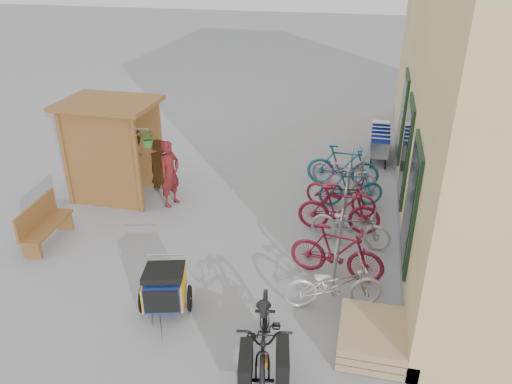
% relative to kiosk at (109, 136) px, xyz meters
% --- Properties ---
extents(ground, '(80.00, 80.00, 0.00)m').
position_rel_kiosk_xyz_m(ground, '(3.28, -2.47, -1.55)').
color(ground, gray).
extents(kiosk, '(2.49, 1.65, 2.40)m').
position_rel_kiosk_xyz_m(kiosk, '(0.00, 0.00, 0.00)').
color(kiosk, brown).
rests_on(kiosk, ground).
extents(bike_rack, '(0.05, 5.35, 0.86)m').
position_rel_kiosk_xyz_m(bike_rack, '(5.58, -0.07, -1.04)').
color(bike_rack, '#A5A8AD').
rests_on(bike_rack, ground).
extents(pallet_stack, '(1.00, 1.20, 0.40)m').
position_rel_kiosk_xyz_m(pallet_stack, '(6.28, -3.87, -1.34)').
color(pallet_stack, '#A1865E').
rests_on(pallet_stack, ground).
extents(bench, '(0.54, 1.47, 0.91)m').
position_rel_kiosk_xyz_m(bench, '(-0.40, -2.32, -1.09)').
color(bench, brown).
rests_on(bench, ground).
extents(shopping_carts, '(0.52, 2.07, 0.94)m').
position_rel_kiosk_xyz_m(shopping_carts, '(6.28, 4.10, -1.01)').
color(shopping_carts, silver).
rests_on(shopping_carts, ground).
extents(child_trailer, '(0.95, 1.48, 0.86)m').
position_rel_kiosk_xyz_m(child_trailer, '(2.85, -3.73, -1.08)').
color(child_trailer, navy).
rests_on(child_trailer, ground).
extents(cargo_bike, '(1.12, 2.21, 1.11)m').
position_rel_kiosk_xyz_m(cargo_bike, '(4.75, -4.54, -1.01)').
color(cargo_bike, black).
rests_on(cargo_bike, ground).
extents(person_kiosk, '(0.55, 0.68, 1.61)m').
position_rel_kiosk_xyz_m(person_kiosk, '(1.52, -0.11, -0.75)').
color(person_kiosk, maroon).
rests_on(person_kiosk, ground).
extents(bike_0, '(1.79, 1.04, 0.89)m').
position_rel_kiosk_xyz_m(bike_0, '(5.60, -2.99, -1.11)').
color(bike_0, silver).
rests_on(bike_0, ground).
extents(bike_1, '(1.82, 0.75, 1.06)m').
position_rel_kiosk_xyz_m(bike_1, '(5.57, -2.12, -1.02)').
color(bike_1, maroon).
rests_on(bike_1, ground).
extents(bike_2, '(1.76, 0.89, 0.88)m').
position_rel_kiosk_xyz_m(bike_2, '(5.76, -0.92, -1.11)').
color(bike_2, '#9C9CA1').
rests_on(bike_2, ground).
extents(bike_3, '(1.76, 0.50, 1.05)m').
position_rel_kiosk_xyz_m(bike_3, '(5.48, -0.46, -1.02)').
color(bike_3, maroon).
rests_on(bike_3, ground).
extents(bike_4, '(1.83, 1.12, 0.91)m').
position_rel_kiosk_xyz_m(bike_4, '(5.44, 0.47, -1.10)').
color(bike_4, maroon).
rests_on(bike_4, ground).
extents(bike_5, '(1.59, 0.82, 0.92)m').
position_rel_kiosk_xyz_m(bike_5, '(5.65, 0.82, -1.09)').
color(bike_5, '#1F6C7D').
rests_on(bike_5, ground).
extents(bike_6, '(1.83, 1.09, 0.91)m').
position_rel_kiosk_xyz_m(bike_6, '(5.43, 1.72, -1.10)').
color(bike_6, '#C7809A').
rests_on(bike_6, ground).
extents(bike_7, '(1.83, 0.52, 1.10)m').
position_rel_kiosk_xyz_m(bike_7, '(5.38, 1.86, -1.00)').
color(bike_7, '#1F6C7D').
rests_on(bike_7, ground).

